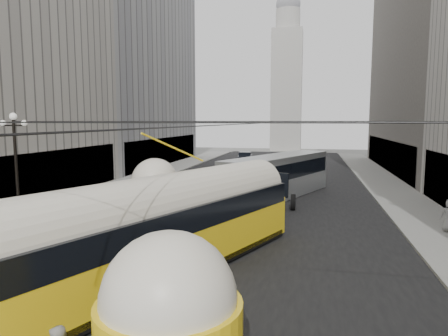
% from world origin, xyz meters
% --- Properties ---
extents(road, '(20.00, 85.00, 0.02)m').
position_xyz_m(road, '(0.00, 32.50, 0.00)').
color(road, black).
rests_on(road, ground).
extents(sidewalk_left, '(4.00, 72.00, 0.15)m').
position_xyz_m(sidewalk_left, '(-12.00, 36.00, 0.07)').
color(sidewalk_left, gray).
rests_on(sidewalk_left, ground).
extents(sidewalk_right, '(4.00, 72.00, 0.15)m').
position_xyz_m(sidewalk_right, '(12.00, 36.00, 0.07)').
color(sidewalk_right, gray).
rests_on(sidewalk_right, ground).
extents(rail_left, '(0.12, 85.00, 0.04)m').
position_xyz_m(rail_left, '(-0.75, 32.50, 0.00)').
color(rail_left, gray).
rests_on(rail_left, ground).
extents(rail_right, '(0.12, 85.00, 0.04)m').
position_xyz_m(rail_right, '(0.75, 32.50, 0.00)').
color(rail_right, gray).
rests_on(rail_right, ground).
extents(building_left_far, '(12.60, 28.60, 28.60)m').
position_xyz_m(building_left_far, '(-19.99, 48.00, 14.31)').
color(building_left_far, '#999999').
rests_on(building_left_far, ground).
extents(building_right_far, '(12.60, 32.60, 32.60)m').
position_xyz_m(building_right_far, '(20.00, 48.00, 16.31)').
color(building_right_far, '#514C47').
rests_on(building_right_far, ground).
extents(distant_tower, '(6.00, 6.00, 31.36)m').
position_xyz_m(distant_tower, '(0.00, 80.00, 14.97)').
color(distant_tower, '#B2AFA8').
rests_on(distant_tower, ground).
extents(lamppost_left_mid, '(1.86, 0.44, 6.37)m').
position_xyz_m(lamppost_left_mid, '(-12.60, 18.00, 3.74)').
color(lamppost_left_mid, black).
rests_on(lamppost_left_mid, sidewalk_left).
extents(catenary, '(25.00, 72.00, 0.23)m').
position_xyz_m(catenary, '(0.12, 31.49, 5.88)').
color(catenary, black).
rests_on(catenary, ground).
extents(streetcar, '(8.89, 16.96, 3.99)m').
position_xyz_m(streetcar, '(-0.50, 10.92, 1.95)').
color(streetcar, yellow).
rests_on(streetcar, ground).
extents(city_bus, '(7.66, 13.60, 3.33)m').
position_xyz_m(city_bus, '(2.66, 28.25, 1.83)').
color(city_bus, '#96999B').
rests_on(city_bus, ground).
extents(sedan_white_far, '(3.55, 4.98, 1.46)m').
position_xyz_m(sedan_white_far, '(1.64, 45.06, 0.66)').
color(sedan_white_far, silver).
rests_on(sedan_white_far, ground).
extents(sedan_dark_far, '(2.47, 4.93, 1.50)m').
position_xyz_m(sedan_dark_far, '(-4.40, 55.02, 0.68)').
color(sedan_dark_far, black).
rests_on(sedan_dark_far, ground).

